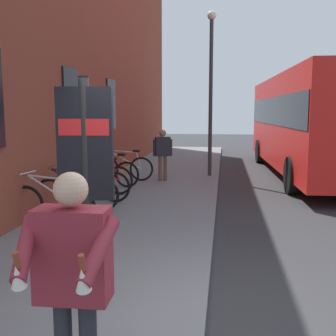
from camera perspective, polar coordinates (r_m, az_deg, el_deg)
The scene contains 14 objects.
ground at distance 10.16m, azimuth 12.51°, elevation -4.70°, with size 60.00×60.00×0.00m, color #2D2D30.
sidewalk_pavement at distance 12.22m, azimuth -1.21°, elevation -2.11°, with size 24.00×3.50×0.12m, color slate.
station_facade at distance 13.67m, azimuth -9.52°, elevation 17.77°, with size 22.00×0.65×9.11m.
bicycle_beside_lamp at distance 7.69m, azimuth -15.86°, elevation -4.98°, with size 0.48×1.76×0.97m.
bicycle_by_door at distance 8.55m, azimuth -12.72°, elevation -3.59°, with size 0.53×1.75×0.97m.
bicycle_end_of_row at distance 9.52m, azimuth -10.45°, elevation -2.36°, with size 0.48×1.77×0.97m.
bicycle_under_window at distance 10.40m, azimuth -9.59°, elevation -1.47°, with size 0.48×1.77×0.97m.
bicycle_nearest_sign at distance 11.40m, azimuth -8.16°, elevation -0.63°, with size 0.49×1.76×0.97m.
bicycle_leaning_wall at distance 12.31m, azimuth -6.12°, elevation 0.04°, with size 0.48×1.77×0.97m.
transit_info_sign at distance 4.06m, azimuth -11.45°, elevation 1.17°, with size 0.12×0.55×2.40m.
city_bus at distance 14.72m, azimuth 19.14°, elevation 6.44°, with size 10.60×2.97×3.35m.
pedestrian_by_facade at distance 12.15m, azimuth -0.75°, elevation 2.57°, with size 0.36×0.55×1.53m.
tourist_with_hotdogs at distance 2.80m, azimuth -13.25°, elevation -13.76°, with size 0.57×0.65×1.68m.
street_lamp at distance 13.23m, azimuth 6.02°, elevation 12.16°, with size 0.28×0.28×5.15m.
Camera 1 is at (-3.88, -0.15, 2.18)m, focal length 43.57 mm.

